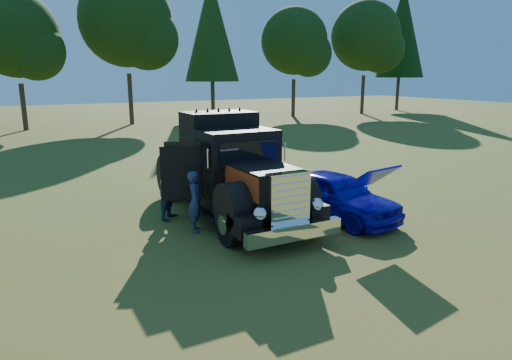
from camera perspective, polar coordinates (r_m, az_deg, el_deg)
The scene contains 6 objects.
ground at distance 10.76m, azimuth 1.50°, elevation -9.23°, with size 120.00×120.00×0.00m, color #2F5719.
treeline at distance 37.12m, azimuth -20.81°, elevation 17.78°, with size 67.22×24.04×13.84m.
diamond_t_truck at distance 13.15m, azimuth -3.07°, elevation 0.75°, with size 3.29×7.16×3.00m.
hotrod_coupe at distance 13.33m, azimuth 9.97°, elevation -1.86°, with size 2.26×4.35×1.89m.
spectator_near at distance 12.11m, azimuth -7.60°, elevation -2.68°, with size 0.60×0.39×1.63m, color #20334C.
spectator_far at distance 13.31m, azimuth -10.54°, elevation -1.23°, with size 0.82×0.64×1.69m, color #20244C.
Camera 1 is at (-4.95, -8.63, 4.08)m, focal length 32.00 mm.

